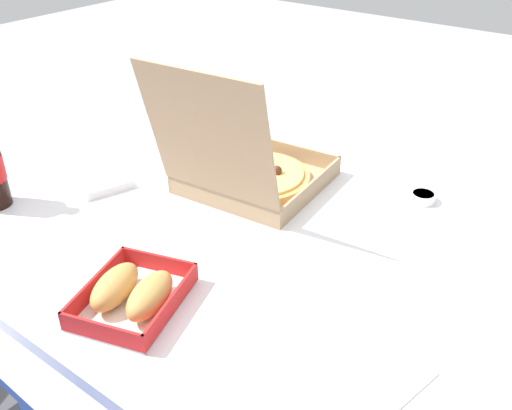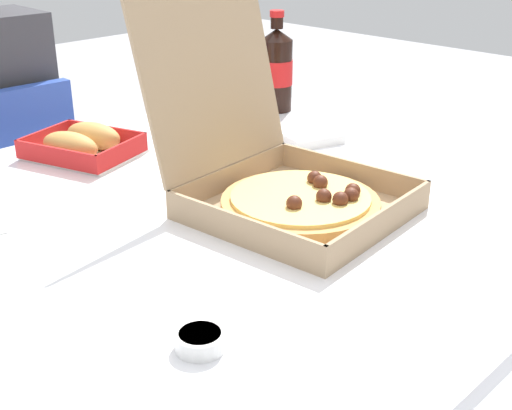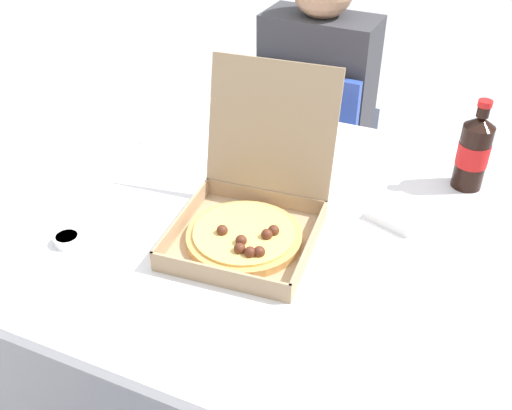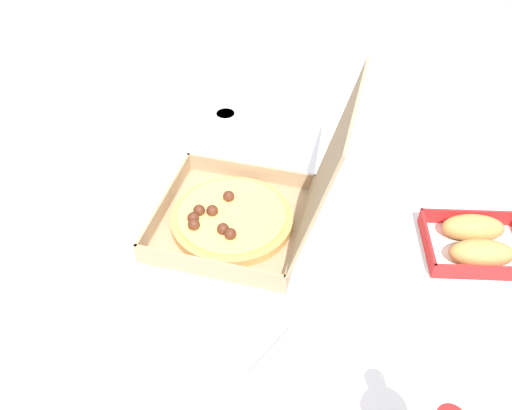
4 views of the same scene
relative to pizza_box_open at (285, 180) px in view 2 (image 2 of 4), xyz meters
The scene contains 6 objects.
dining_table 0.17m from the pizza_box_open, 136.98° to the left, with size 1.19×1.01×0.75m.
pizza_box_open is the anchor object (origin of this frame).
bread_side_box 0.44m from the pizza_box_open, 101.44° to the left, with size 0.20×0.23×0.06m.
cola_bottle 0.56m from the pizza_box_open, 43.97° to the left, with size 0.07×0.07×0.22m.
napkin_pile 0.34m from the pizza_box_open, 34.03° to the left, with size 0.11×0.11×0.02m, color white.
dipping_sauce_cup 0.39m from the pizza_box_open, 151.49° to the right, with size 0.06×0.06×0.02m.
Camera 2 is at (-0.65, -0.73, 1.19)m, focal length 48.04 mm.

